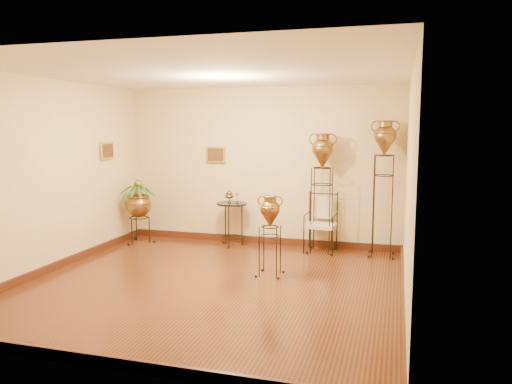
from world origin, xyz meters
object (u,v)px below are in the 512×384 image
(amphora_tall, at_px, (383,187))
(amphora_mid, at_px, (322,192))
(armchair, at_px, (321,223))
(side_table, at_px, (232,223))
(planter_urn, at_px, (138,202))

(amphora_tall, height_order, amphora_mid, amphora_tall)
(armchair, relative_size, side_table, 1.01)
(amphora_mid, relative_size, side_table, 2.08)
(amphora_mid, distance_m, side_table, 1.71)
(amphora_tall, height_order, armchair, amphora_tall)
(side_table, bearing_deg, armchair, -0.03)
(amphora_mid, bearing_deg, amphora_tall, 0.00)
(planter_urn, distance_m, armchair, 3.31)
(planter_urn, relative_size, armchair, 1.37)
(amphora_tall, distance_m, planter_urn, 4.32)
(side_table, bearing_deg, planter_urn, -171.95)
(amphora_tall, distance_m, amphora_mid, 1.00)
(amphora_mid, distance_m, armchair, 0.53)
(amphora_mid, bearing_deg, armchair, 180.00)
(planter_urn, bearing_deg, amphora_tall, 3.21)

